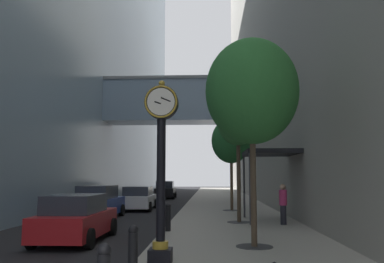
# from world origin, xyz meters

# --- Properties ---
(ground_plane) EXTENTS (110.00, 110.00, 0.00)m
(ground_plane) POSITION_xyz_m (0.00, 27.00, 0.00)
(ground_plane) COLOR black
(ground_plane) RESTS_ON ground
(sidewalk_right) EXTENTS (5.93, 80.00, 0.14)m
(sidewalk_right) POSITION_xyz_m (2.97, 30.00, 0.07)
(sidewalk_right) COLOR #9E998E
(sidewalk_right) RESTS_ON ground
(building_block_left) EXTENTS (21.99, 80.00, 36.19)m
(building_block_left) POSITION_xyz_m (-11.19, 29.99, 18.04)
(building_block_left) COLOR #849EB2
(building_block_left) RESTS_ON ground
(street_clock) EXTENTS (0.84, 0.55, 4.50)m
(street_clock) POSITION_xyz_m (0.67, 5.97, 2.61)
(street_clock) COLOR black
(street_clock) RESTS_ON sidewalk_right
(bollard_second) EXTENTS (0.22, 0.22, 1.06)m
(bollard_second) POSITION_xyz_m (0.25, 4.68, 0.70)
(bollard_second) COLOR black
(bollard_second) RESTS_ON sidewalk_right
(bollard_fourth) EXTENTS (0.22, 0.22, 1.06)m
(bollard_fourth) POSITION_xyz_m (0.25, 9.32, 0.70)
(bollard_fourth) COLOR black
(bollard_fourth) RESTS_ON sidewalk_right
(bollard_fifth) EXTENTS (0.22, 0.22, 1.06)m
(bollard_fifth) POSITION_xyz_m (0.25, 11.63, 0.70)
(bollard_fifth) COLOR black
(bollard_fifth) RESTS_ON sidewalk_right
(street_tree_near) EXTENTS (2.87, 2.87, 6.36)m
(street_tree_near) POSITION_xyz_m (3.18, 8.36, 4.83)
(street_tree_near) COLOR #333335
(street_tree_near) RESTS_ON sidewalk_right
(street_tree_mid_near) EXTENTS (1.88, 1.88, 5.67)m
(street_tree_mid_near) POSITION_xyz_m (3.18, 14.70, 4.67)
(street_tree_mid_near) COLOR #333335
(street_tree_mid_near) RESTS_ON sidewalk_right
(street_tree_mid_far) EXTENTS (2.45, 2.45, 5.70)m
(street_tree_mid_far) POSITION_xyz_m (3.18, 21.04, 4.41)
(street_tree_mid_far) COLOR #333335
(street_tree_mid_far) RESTS_ON sidewalk_right
(pedestrian_walking) EXTENTS (0.36, 0.36, 1.74)m
(pedestrian_walking) POSITION_xyz_m (5.04, 13.95, 1.07)
(pedestrian_walking) COLOR #23232D
(pedestrian_walking) RESTS_ON sidewalk_right
(storefront_awning) EXTENTS (2.40, 3.60, 3.30)m
(storefront_awning) POSITION_xyz_m (4.69, 15.43, 3.28)
(storefront_awning) COLOR black
(storefront_awning) RESTS_ON sidewalk_right
(car_black_near) EXTENTS (2.17, 4.31, 1.74)m
(car_black_near) POSITION_xyz_m (-2.68, 36.45, 0.84)
(car_black_near) COLOR black
(car_black_near) RESTS_ON ground
(car_blue_mid) EXTENTS (2.05, 4.53, 1.74)m
(car_blue_mid) POSITION_xyz_m (-4.05, 17.23, 0.84)
(car_blue_mid) COLOR navy
(car_blue_mid) RESTS_ON ground
(car_red_far) EXTENTS (2.03, 4.34, 1.60)m
(car_red_far) POSITION_xyz_m (-2.74, 9.91, 0.78)
(car_red_far) COLOR #AD191E
(car_red_far) RESTS_ON ground
(car_white_trailing) EXTENTS (2.16, 4.30, 1.56)m
(car_white_trailing) POSITION_xyz_m (-2.90, 22.69, 0.76)
(car_white_trailing) COLOR silver
(car_white_trailing) RESTS_ON ground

